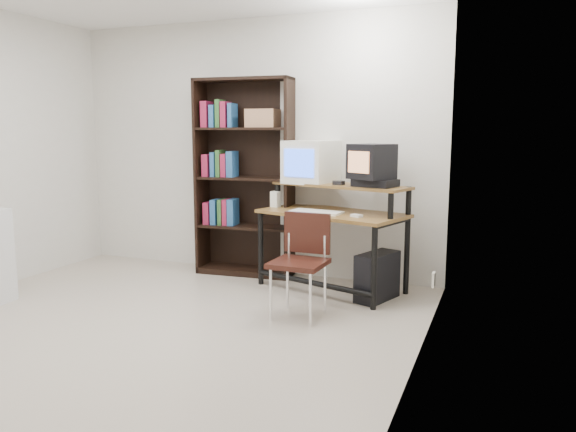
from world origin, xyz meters
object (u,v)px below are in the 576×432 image
(pc_tower, at_px, (377,276))
(bookshelf, at_px, (245,176))
(computer_desk, at_px, (333,215))
(crt_monitor, at_px, (311,162))
(crt_tv, at_px, (371,162))
(school_chair, at_px, (302,254))

(pc_tower, height_order, bookshelf, bookshelf)
(computer_desk, relative_size, pc_tower, 3.26)
(crt_monitor, bearing_deg, crt_tv, -6.16)
(crt_tv, height_order, pc_tower, crt_tv)
(computer_desk, bearing_deg, bookshelf, -175.66)
(crt_monitor, relative_size, crt_tv, 1.17)
(pc_tower, bearing_deg, crt_tv, 141.63)
(computer_desk, relative_size, school_chair, 1.79)
(computer_desk, bearing_deg, crt_tv, 15.97)
(crt_monitor, height_order, school_chair, crt_monitor)
(computer_desk, distance_m, school_chair, 0.85)
(computer_desk, height_order, crt_monitor, crt_monitor)
(crt_monitor, height_order, bookshelf, bookshelf)
(computer_desk, xyz_separation_m, pc_tower, (0.47, -0.20, -0.49))
(crt_tv, relative_size, bookshelf, 0.22)
(crt_tv, bearing_deg, crt_monitor, -168.96)
(bookshelf, bearing_deg, pc_tower, -20.62)
(school_chair, bearing_deg, bookshelf, 135.43)
(computer_desk, distance_m, pc_tower, 0.71)
(crt_monitor, distance_m, bookshelf, 0.74)
(computer_desk, bearing_deg, pc_tower, -5.91)
(crt_tv, bearing_deg, pc_tower, -28.04)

